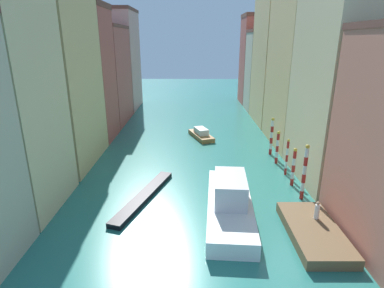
% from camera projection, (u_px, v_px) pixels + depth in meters
% --- Properties ---
extents(ground_plane, '(154.00, 154.00, 0.00)m').
position_uv_depth(ground_plane, '(189.00, 152.00, 39.24)').
color(ground_plane, '#28756B').
extents(building_left_2, '(7.34, 11.32, 18.57)m').
position_uv_depth(building_left_2, '(53.00, 81.00, 33.40)').
color(building_left_2, '#DBB77A').
rests_on(building_left_2, ground).
extents(building_left_3, '(7.34, 7.14, 18.02)m').
position_uv_depth(building_left_3, '(82.00, 74.00, 42.19)').
color(building_left_3, '#B25147').
rests_on(building_left_3, ground).
extents(building_left_4, '(7.34, 11.66, 15.70)m').
position_uv_depth(building_left_4, '(102.00, 75.00, 51.57)').
color(building_left_4, '#B25147').
rests_on(building_left_4, ground).
extents(building_left_5, '(7.34, 11.15, 19.13)m').
position_uv_depth(building_left_5, '(117.00, 60.00, 62.12)').
color(building_left_5, tan).
rests_on(building_left_5, ground).
extents(building_right_1, '(7.34, 10.95, 20.39)m').
position_uv_depth(building_right_1, '(345.00, 77.00, 29.14)').
color(building_right_1, beige).
rests_on(building_right_1, ground).
extents(building_right_2, '(7.34, 11.71, 22.03)m').
position_uv_depth(building_right_2, '(304.00, 60.00, 39.55)').
color(building_right_2, '#DBB77A').
rests_on(building_right_2, ground).
extents(building_right_3, '(7.34, 11.42, 21.84)m').
position_uv_depth(building_right_3, '(279.00, 56.00, 50.78)').
color(building_right_3, '#DBB77A').
rests_on(building_right_3, ground).
extents(building_right_4, '(7.34, 7.28, 15.28)m').
position_uv_depth(building_right_4, '(264.00, 71.00, 60.80)').
color(building_right_4, '#BCB299').
rests_on(building_right_4, ground).
extents(building_right_5, '(7.34, 7.82, 18.59)m').
position_uv_depth(building_right_5, '(257.00, 60.00, 67.78)').
color(building_right_5, '#B25147').
rests_on(building_right_5, ground).
extents(waterfront_dock, '(3.51, 7.23, 0.78)m').
position_uv_depth(waterfront_dock, '(312.00, 231.00, 22.46)').
color(waterfront_dock, brown).
rests_on(waterfront_dock, ground).
extents(person_on_dock, '(0.36, 0.36, 1.39)m').
position_uv_depth(person_on_dock, '(316.00, 210.00, 23.23)').
color(person_on_dock, white).
rests_on(person_on_dock, waterfront_dock).
extents(mooring_pole_0, '(0.36, 0.36, 5.10)m').
position_uv_depth(mooring_pole_0, '(303.00, 172.00, 27.09)').
color(mooring_pole_0, red).
rests_on(mooring_pole_0, ground).
extents(mooring_pole_1, '(0.35, 0.35, 3.82)m').
position_uv_depth(mooring_pole_1, '(292.00, 166.00, 29.91)').
color(mooring_pole_1, red).
rests_on(mooring_pole_1, ground).
extents(mooring_pole_2, '(0.27, 0.27, 3.91)m').
position_uv_depth(mooring_pole_2, '(285.00, 157.00, 32.27)').
color(mooring_pole_2, red).
rests_on(mooring_pole_2, ground).
extents(mooring_pole_3, '(0.35, 0.35, 3.82)m').
position_uv_depth(mooring_pole_3, '(276.00, 147.00, 35.31)').
color(mooring_pole_3, red).
rests_on(mooring_pole_3, ground).
extents(mooring_pole_4, '(0.39, 0.39, 4.64)m').
position_uv_depth(mooring_pole_4, '(270.00, 136.00, 37.93)').
color(mooring_pole_4, red).
rests_on(mooring_pole_4, ground).
extents(vaporetto_white, '(4.32, 11.83, 3.25)m').
position_uv_depth(vaporetto_white, '(228.00, 201.00, 25.19)').
color(vaporetto_white, white).
rests_on(vaporetto_white, ground).
extents(gondola_black, '(4.36, 10.11, 0.43)m').
position_uv_depth(gondola_black, '(143.00, 196.00, 27.84)').
color(gondola_black, black).
rests_on(gondola_black, ground).
extents(motorboat_0, '(3.74, 5.96, 1.43)m').
position_uv_depth(motorboat_0, '(200.00, 134.00, 44.95)').
color(motorboat_0, olive).
rests_on(motorboat_0, ground).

